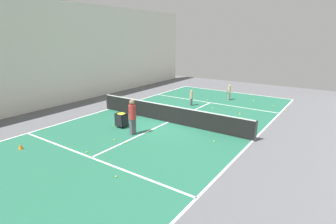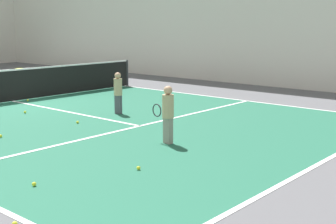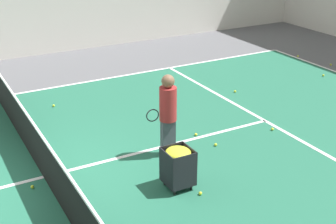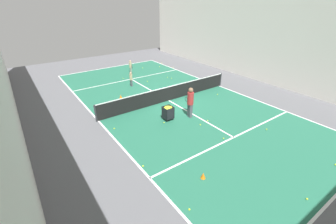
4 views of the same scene
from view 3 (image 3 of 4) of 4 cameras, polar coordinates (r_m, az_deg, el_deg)
The scene contains 17 objects.
ground_plane at distance 9.83m, azimuth -14.88°, elevation -7.67°, with size 32.10×32.10×0.00m, color #5B5B60.
court_playing_area at distance 9.83m, azimuth -14.88°, elevation -7.66°, with size 10.04×20.69×0.00m.
line_service_far at distance 12.19m, azimuth 11.74°, elevation -1.05°, with size 10.04×0.10×0.00m, color white.
line_centre_service at distance 9.83m, azimuth -14.88°, elevation -7.65°, with size 0.10×11.38×0.00m, color white.
tennis_net at distance 9.57m, azimuth -15.21°, elevation -4.88°, with size 10.34×0.10×1.05m.
coach_at_net at distance 9.88m, azimuth -0.02°, elevation 0.22°, with size 0.42×0.72×1.85m.
ball_cart at distance 8.89m, azimuth 1.24°, elevation -5.95°, with size 0.55×0.52×0.84m.
tennis_ball_0 at distance 10.72m, azimuth 5.83°, elevation -3.98°, with size 0.07×0.07×0.07m, color yellow.
tennis_ball_3 at distance 11.69m, azimuth 12.61°, elevation -2.04°, with size 0.07×0.07×0.07m, color yellow.
tennis_ball_7 at distance 16.00m, azimuth 18.41°, elevation 4.26°, with size 0.07×0.07×0.07m, color yellow.
tennis_ball_8 at distance 17.93m, azimuth 15.55°, elevation 6.59°, with size 0.07×0.07×0.07m, color yellow.
tennis_ball_9 at distance 9.50m, azimuth -16.20°, elevation -8.75°, with size 0.07×0.07×0.07m, color yellow.
tennis_ball_10 at distance 13.16m, azimuth -13.78°, elevation 0.76°, with size 0.07×0.07×0.07m, color yellow.
tennis_ball_11 at distance 8.96m, azimuth 3.96°, elevation -9.86°, with size 0.07×0.07×0.07m, color yellow.
tennis_ball_16 at distance 11.17m, azimuth 3.42°, elevation -2.74°, with size 0.07×0.07×0.07m, color yellow.
tennis_ball_18 at distance 17.24m, azimuth 19.24°, elevation 5.47°, with size 0.07×0.07×0.07m, color yellow.
tennis_ball_23 at distance 13.95m, azimuth 8.18°, elevation 2.51°, with size 0.07×0.07×0.07m, color yellow.
Camera 3 is at (8.33, -1.73, 4.92)m, focal length 50.00 mm.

